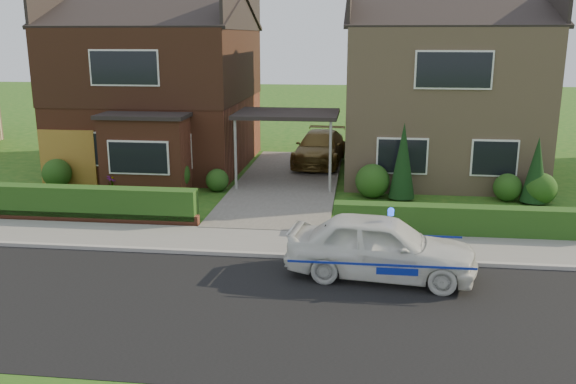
# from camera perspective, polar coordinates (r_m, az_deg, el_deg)

# --- Properties ---
(ground) EXTENTS (120.00, 120.00, 0.00)m
(ground) POSITION_cam_1_polar(r_m,az_deg,el_deg) (13.06, -6.05, -10.69)
(ground) COLOR #1C5015
(ground) RESTS_ON ground
(road) EXTENTS (60.00, 6.00, 0.02)m
(road) POSITION_cam_1_polar(r_m,az_deg,el_deg) (13.06, -6.05, -10.69)
(road) COLOR black
(road) RESTS_ON ground
(kerb) EXTENTS (60.00, 0.16, 0.12)m
(kerb) POSITION_cam_1_polar(r_m,az_deg,el_deg) (15.79, -3.60, -5.86)
(kerb) COLOR #9E9993
(kerb) RESTS_ON ground
(sidewalk) EXTENTS (60.00, 2.00, 0.10)m
(sidewalk) POSITION_cam_1_polar(r_m,az_deg,el_deg) (16.77, -2.95, -4.66)
(sidewalk) COLOR slate
(sidewalk) RESTS_ON ground
(driveway) EXTENTS (3.80, 12.00, 0.12)m
(driveway) POSITION_cam_1_polar(r_m,az_deg,el_deg) (23.33, -0.07, 0.87)
(driveway) COLOR #666059
(driveway) RESTS_ON ground
(house_left) EXTENTS (7.50, 9.53, 7.25)m
(house_left) POSITION_cam_1_polar(r_m,az_deg,el_deg) (26.86, -11.84, 10.47)
(house_left) COLOR brown
(house_left) RESTS_ON ground
(house_right) EXTENTS (7.50, 8.06, 7.25)m
(house_right) POSITION_cam_1_polar(r_m,az_deg,el_deg) (25.75, 13.89, 9.86)
(house_right) COLOR tan
(house_right) RESTS_ON ground
(carport_link) EXTENTS (3.80, 3.00, 2.77)m
(carport_link) POSITION_cam_1_polar(r_m,az_deg,el_deg) (22.81, -0.08, 7.20)
(carport_link) COLOR black
(carport_link) RESTS_ON ground
(garage_door) EXTENTS (2.20, 0.10, 2.10)m
(garage_door) POSITION_cam_1_polar(r_m,az_deg,el_deg) (24.54, -19.90, 3.05)
(garage_door) COLOR brown
(garage_door) RESTS_ON ground
(dwarf_wall) EXTENTS (7.70, 0.25, 0.36)m
(dwarf_wall) POSITION_cam_1_polar(r_m,az_deg,el_deg) (19.60, -19.29, -2.23)
(dwarf_wall) COLOR brown
(dwarf_wall) RESTS_ON ground
(hedge_left) EXTENTS (7.50, 0.55, 0.90)m
(hedge_left) POSITION_cam_1_polar(r_m,az_deg,el_deg) (19.78, -19.06, -2.61)
(hedge_left) COLOR #143E13
(hedge_left) RESTS_ON ground
(hedge_right) EXTENTS (7.50, 0.55, 0.80)m
(hedge_right) POSITION_cam_1_polar(r_m,az_deg,el_deg) (18.00, 16.33, -4.06)
(hedge_right) COLOR #143E13
(hedge_right) RESTS_ON ground
(shrub_left_far) EXTENTS (1.08, 1.08, 1.08)m
(shrub_left_far) POSITION_cam_1_polar(r_m,az_deg,el_deg) (24.35, -20.81, 1.66)
(shrub_left_far) COLOR #143E13
(shrub_left_far) RESTS_ON ground
(shrub_left_mid) EXTENTS (1.32, 1.32, 1.32)m
(shrub_left_mid) POSITION_cam_1_polar(r_m,az_deg,el_deg) (22.41, -10.82, 1.63)
(shrub_left_mid) COLOR #143E13
(shrub_left_mid) RESTS_ON ground
(shrub_left_near) EXTENTS (0.84, 0.84, 0.84)m
(shrub_left_near) POSITION_cam_1_polar(r_m,az_deg,el_deg) (22.32, -6.64, 1.10)
(shrub_left_near) COLOR #143E13
(shrub_left_near) RESTS_ON ground
(shrub_right_near) EXTENTS (1.20, 1.20, 1.20)m
(shrub_right_near) POSITION_cam_1_polar(r_m,az_deg,el_deg) (21.48, 7.91, 1.03)
(shrub_right_near) COLOR #143E13
(shrub_right_near) RESTS_ON ground
(shrub_right_mid) EXTENTS (0.96, 0.96, 0.96)m
(shrub_right_mid) POSITION_cam_1_polar(r_m,az_deg,el_deg) (22.19, 19.85, 0.41)
(shrub_right_mid) COLOR #143E13
(shrub_right_mid) RESTS_ON ground
(shrub_right_far) EXTENTS (1.08, 1.08, 1.08)m
(shrub_right_far) POSITION_cam_1_polar(r_m,az_deg,el_deg) (22.14, 22.55, 0.29)
(shrub_right_far) COLOR #143E13
(shrub_right_far) RESTS_ON ground
(conifer_a) EXTENTS (0.90, 0.90, 2.60)m
(conifer_a) POSITION_cam_1_polar(r_m,az_deg,el_deg) (21.18, 10.69, 2.67)
(conifer_a) COLOR black
(conifer_a) RESTS_ON ground
(conifer_b) EXTENTS (0.90, 0.90, 2.20)m
(conifer_b) POSITION_cam_1_polar(r_m,az_deg,el_deg) (21.97, 22.19, 1.72)
(conifer_b) COLOR black
(conifer_b) RESTS_ON ground
(police_car) EXTENTS (4.04, 4.58, 1.66)m
(police_car) POSITION_cam_1_polar(r_m,az_deg,el_deg) (14.42, 8.68, -5.10)
(police_car) COLOR silver
(police_car) RESTS_ON ground
(driveway_car) EXTENTS (2.30, 4.89, 1.38)m
(driveway_car) POSITION_cam_1_polar(r_m,az_deg,el_deg) (26.49, 3.01, 4.15)
(driveway_car) COLOR brown
(driveway_car) RESTS_ON driveway
(potted_plant_a) EXTENTS (0.39, 0.28, 0.71)m
(potted_plant_a) POSITION_cam_1_polar(r_m,az_deg,el_deg) (20.20, -13.82, -0.83)
(potted_plant_a) COLOR gray
(potted_plant_a) RESTS_ON ground
(potted_plant_b) EXTENTS (0.58, 0.54, 0.83)m
(potted_plant_b) POSITION_cam_1_polar(r_m,az_deg,el_deg) (21.61, -23.03, -0.43)
(potted_plant_b) COLOR gray
(potted_plant_b) RESTS_ON ground
(potted_plant_c) EXTENTS (0.52, 0.52, 0.72)m
(potted_plant_c) POSITION_cam_1_polar(r_m,az_deg,el_deg) (22.52, -16.15, 0.59)
(potted_plant_c) COLOR gray
(potted_plant_c) RESTS_ON ground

